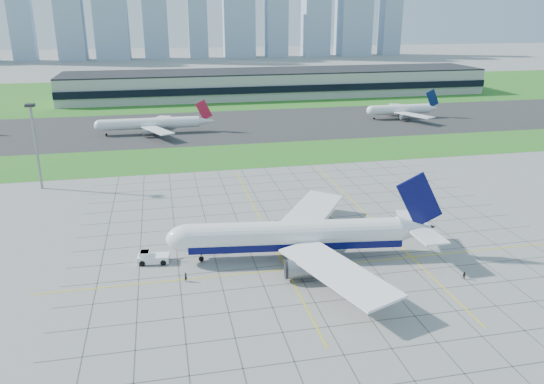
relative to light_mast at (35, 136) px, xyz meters
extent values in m
plane|color=gray|center=(70.00, -65.00, -16.18)|extent=(1400.00, 1400.00, 0.00)
cube|color=#2B7421|center=(70.00, 25.00, -16.16)|extent=(700.00, 35.00, 0.04)
cube|color=#383838|center=(70.00, 80.00, -16.15)|extent=(700.00, 75.00, 0.04)
cube|color=#2B7421|center=(70.00, 190.00, -16.16)|extent=(700.00, 145.00, 0.04)
cube|color=#474744|center=(22.00, -55.00, -16.17)|extent=(0.18, 130.00, 0.02)
cube|color=#474744|center=(30.00, -55.00, -16.17)|extent=(0.18, 130.00, 0.02)
cube|color=#474744|center=(38.00, -55.00, -16.17)|extent=(0.18, 130.00, 0.02)
cube|color=#474744|center=(46.00, -55.00, -16.17)|extent=(0.18, 130.00, 0.02)
cube|color=#474744|center=(54.00, -55.00, -16.17)|extent=(0.18, 130.00, 0.02)
cube|color=#474744|center=(62.00, -55.00, -16.17)|extent=(0.18, 130.00, 0.02)
cube|color=#474744|center=(70.00, -55.00, -16.17)|extent=(0.18, 130.00, 0.02)
cube|color=#474744|center=(78.00, -55.00, -16.17)|extent=(0.18, 130.00, 0.02)
cube|color=#474744|center=(86.00, -55.00, -16.17)|extent=(0.18, 130.00, 0.02)
cube|color=#474744|center=(94.00, -55.00, -16.17)|extent=(0.18, 130.00, 0.02)
cube|color=#474744|center=(102.00, -55.00, -16.17)|extent=(0.18, 130.00, 0.02)
cube|color=#474744|center=(110.00, -55.00, -16.17)|extent=(0.18, 130.00, 0.02)
cube|color=#474744|center=(118.00, -55.00, -16.17)|extent=(0.18, 130.00, 0.02)
cube|color=#474744|center=(70.00, -105.00, -16.17)|extent=(110.00, 0.18, 0.02)
cube|color=#474744|center=(70.00, -97.00, -16.17)|extent=(110.00, 0.18, 0.02)
cube|color=#474744|center=(70.00, -89.00, -16.17)|extent=(110.00, 0.18, 0.02)
cube|color=#474744|center=(70.00, -81.00, -16.17)|extent=(110.00, 0.18, 0.02)
cube|color=#474744|center=(70.00, -73.00, -16.17)|extent=(110.00, 0.18, 0.02)
cube|color=#474744|center=(70.00, -65.00, -16.17)|extent=(110.00, 0.18, 0.02)
cube|color=#474744|center=(70.00, -57.00, -16.17)|extent=(110.00, 0.18, 0.02)
cube|color=#474744|center=(70.00, -49.00, -16.17)|extent=(110.00, 0.18, 0.02)
cube|color=#474744|center=(70.00, -41.00, -16.17)|extent=(110.00, 0.18, 0.02)
cube|color=#474744|center=(70.00, -33.00, -16.17)|extent=(110.00, 0.18, 0.02)
cube|color=#474744|center=(70.00, -25.00, -16.17)|extent=(110.00, 0.18, 0.02)
cube|color=#474744|center=(70.00, -17.00, -16.17)|extent=(110.00, 0.18, 0.02)
cube|color=#474744|center=(70.00, -9.00, -16.17)|extent=(110.00, 0.18, 0.02)
cube|color=#474744|center=(70.00, -1.00, -16.17)|extent=(110.00, 0.18, 0.02)
cube|color=yellow|center=(70.00, -67.00, -16.16)|extent=(120.00, 0.25, 0.03)
cube|color=yellow|center=(60.00, -45.00, -16.16)|extent=(0.25, 100.00, 0.03)
cube|color=yellow|center=(88.00, -45.00, -16.16)|extent=(0.25, 100.00, 0.03)
cube|color=#B7B7B2|center=(110.00, 165.00, -8.68)|extent=(260.00, 42.00, 15.00)
cube|color=black|center=(110.00, 143.50, -9.18)|extent=(260.00, 1.00, 4.00)
cube|color=black|center=(110.00, 165.00, -0.78)|extent=(260.00, 42.00, 0.80)
cylinder|color=gray|center=(0.00, 0.00, -3.68)|extent=(0.70, 0.70, 25.00)
cube|color=black|center=(0.00, 0.00, 9.02)|extent=(2.50, 2.50, 0.80)
cube|color=#97ADC5|center=(-98.00, 455.00, 31.32)|extent=(22.00, 19.80, 95.00)
cube|color=#97ADC5|center=(-8.00, 455.00, 20.82)|extent=(35.00, 31.50, 74.00)
cube|color=#97ADC5|center=(38.00, 455.00, 42.82)|extent=(26.00, 23.40, 118.00)
cube|color=#97ADC5|center=(84.00, 455.00, 27.82)|extent=(20.00, 18.00, 88.00)
cube|color=#97ADC5|center=(173.00, 455.00, 14.82)|extent=(24.00, 21.60, 62.00)
cube|color=#97ADC5|center=(266.00, 455.00, 23.82)|extent=(36.00, 32.40, 80.00)
cube|color=#97ADC5|center=(312.00, 455.00, 36.32)|extent=(22.00, 19.80, 105.00)
cylinder|color=white|center=(63.12, -61.94, -10.64)|extent=(45.90, 11.47, 5.94)
cube|color=#060945|center=(63.12, -61.94, -12.52)|extent=(45.85, 11.08, 1.58)
ellipsoid|color=white|center=(40.53, -59.15, -10.64)|extent=(10.15, 7.06, 5.94)
cube|color=black|center=(38.37, -58.88, -10.15)|extent=(2.55, 3.41, 0.59)
cone|color=white|center=(89.14, -65.15, -10.34)|extent=(8.55, 6.57, 5.64)
cube|color=#060945|center=(89.63, -65.22, -3.71)|extent=(10.77, 1.81, 12.63)
cube|color=white|center=(70.95, -46.96, -11.63)|extent=(22.58, 28.09, 0.96)
cube|color=white|center=(67.07, -78.38, -11.63)|extent=(17.43, 29.10, 0.96)
cylinder|color=slate|center=(64.39, -51.63, -13.61)|extent=(6.84, 4.52, 3.76)
cylinder|color=slate|center=(61.84, -72.25, -13.61)|extent=(6.84, 4.52, 3.76)
cylinder|color=gray|center=(42.99, -59.45, -14.89)|extent=(0.40, 0.40, 2.57)
cylinder|color=black|center=(42.99, -59.45, -15.64)|extent=(1.14, 0.62, 1.09)
cylinder|color=black|center=(68.42, -59.40, -15.54)|extent=(1.42, 1.34, 1.29)
cylinder|color=black|center=(67.64, -65.69, -15.54)|extent=(1.42, 1.34, 1.29)
cube|color=white|center=(32.98, -58.03, -15.20)|extent=(6.90, 3.85, 1.53)
cube|color=white|center=(31.24, -57.82, -14.10)|extent=(2.25, 2.63, 1.20)
cube|color=black|center=(31.24, -57.82, -13.88)|extent=(2.01, 2.39, 0.77)
cube|color=gray|center=(37.65, -58.61, -15.52)|extent=(3.29, 0.60, 0.20)
cylinder|color=black|center=(30.98, -56.35, -15.58)|extent=(1.26, 0.69, 1.20)
cylinder|color=black|center=(30.63, -59.18, -15.58)|extent=(1.26, 0.69, 1.20)
cylinder|color=black|center=(35.33, -56.89, -15.58)|extent=(1.26, 0.69, 1.20)
cylinder|color=black|center=(34.98, -59.71, -15.58)|extent=(1.26, 0.69, 1.20)
imported|color=black|center=(39.24, -67.87, -15.21)|extent=(0.84, 0.82, 1.95)
imported|color=black|center=(93.75, -78.55, -15.38)|extent=(0.95, 0.99, 1.61)
cylinder|color=white|center=(31.98, 70.19, -11.68)|extent=(42.15, 4.80, 4.80)
cube|color=#AF1431|center=(55.40, 70.19, -6.68)|extent=(7.46, 0.40, 9.15)
cube|color=white|center=(34.90, 81.19, -12.48)|extent=(13.89, 20.66, 0.40)
cube|color=white|center=(34.90, 59.19, -12.48)|extent=(13.89, 20.66, 0.40)
cylinder|color=black|center=(35.49, 72.39, -15.68)|extent=(1.00, 1.00, 1.00)
cylinder|color=black|center=(35.49, 67.99, -15.68)|extent=(1.00, 1.00, 1.00)
cylinder|color=white|center=(153.08, 79.42, -11.68)|extent=(30.37, 4.80, 4.80)
cube|color=#071948|center=(169.95, 79.42, -6.68)|extent=(7.46, 0.40, 9.15)
cube|color=white|center=(155.19, 90.42, -12.48)|extent=(13.89, 20.66, 0.40)
cube|color=white|center=(155.19, 68.42, -12.48)|extent=(13.89, 20.66, 0.40)
cylinder|color=black|center=(155.61, 81.62, -15.68)|extent=(1.00, 1.00, 1.00)
cylinder|color=black|center=(155.61, 77.22, -15.68)|extent=(1.00, 1.00, 1.00)
camera|label=1|loc=(36.42, -163.10, 34.84)|focal=35.00mm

